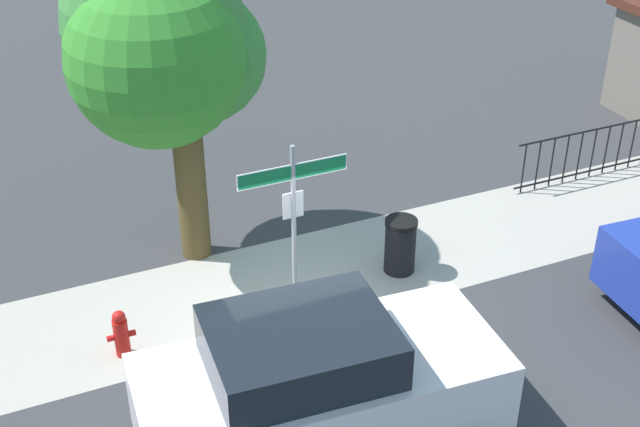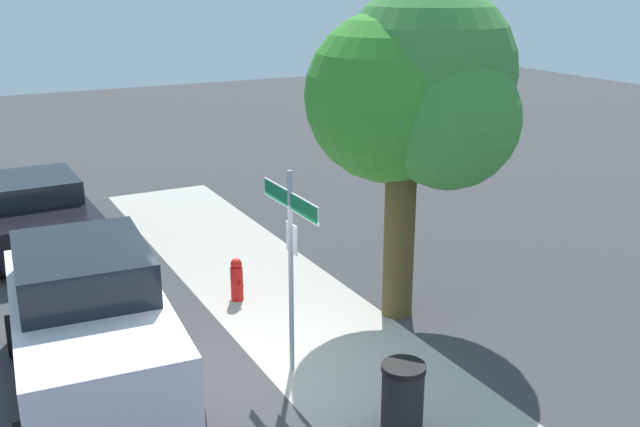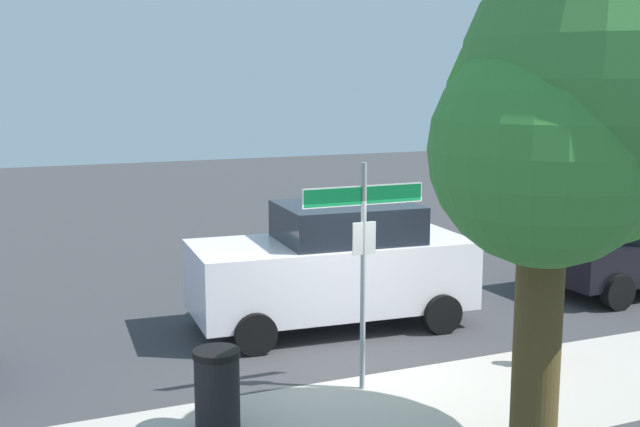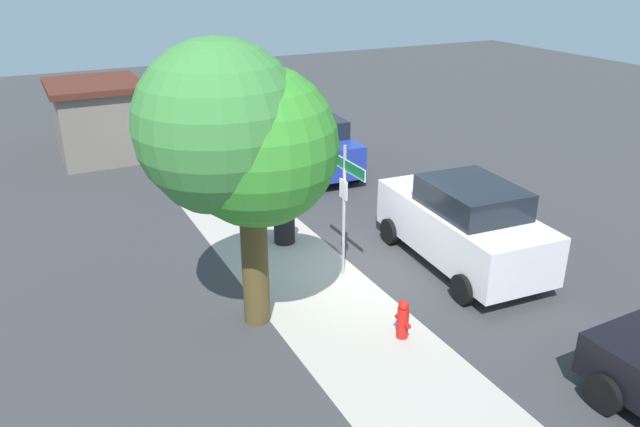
# 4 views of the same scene
# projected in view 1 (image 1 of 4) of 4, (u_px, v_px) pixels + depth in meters

# --- Properties ---
(ground_plane) EXTENTS (60.00, 60.00, 0.00)m
(ground_plane) POSITION_uv_depth(u_px,v_px,m) (292.00, 335.00, 13.10)
(ground_plane) COLOR #38383A
(sidewalk_strip) EXTENTS (24.00, 2.60, 0.00)m
(sidewalk_strip) POSITION_uv_depth(u_px,v_px,m) (371.00, 262.00, 14.82)
(sidewalk_strip) COLOR #ACA599
(sidewalk_strip) RESTS_ON ground_plane
(street_sign) EXTENTS (1.68, 0.07, 2.98)m
(street_sign) POSITION_uv_depth(u_px,v_px,m) (293.00, 203.00, 12.44)
(street_sign) COLOR #9EA0A5
(street_sign) RESTS_ON ground_plane
(shade_tree) EXTENTS (3.32, 3.40, 5.44)m
(shade_tree) POSITION_uv_depth(u_px,v_px,m) (164.00, 44.00, 13.39)
(shade_tree) COLOR #504121
(shade_tree) RESTS_ON ground_plane
(car_white) EXTENTS (4.64, 2.39, 2.02)m
(car_white) POSITION_uv_depth(u_px,v_px,m) (318.00, 388.00, 10.63)
(car_white) COLOR white
(car_white) RESTS_ON ground_plane
(iron_fence) EXTENTS (4.00, 0.04, 1.07)m
(iron_fence) POSITION_uv_depth(u_px,v_px,m) (600.00, 150.00, 17.26)
(iron_fence) COLOR black
(iron_fence) RESTS_ON ground_plane
(fire_hydrant) EXTENTS (0.42, 0.22, 0.78)m
(fire_hydrant) POSITION_uv_depth(u_px,v_px,m) (121.00, 333.00, 12.53)
(fire_hydrant) COLOR red
(fire_hydrant) RESTS_ON ground_plane
(trash_bin) EXTENTS (0.55, 0.55, 0.98)m
(trash_bin) POSITION_uv_depth(u_px,v_px,m) (400.00, 245.00, 14.36)
(trash_bin) COLOR black
(trash_bin) RESTS_ON ground_plane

